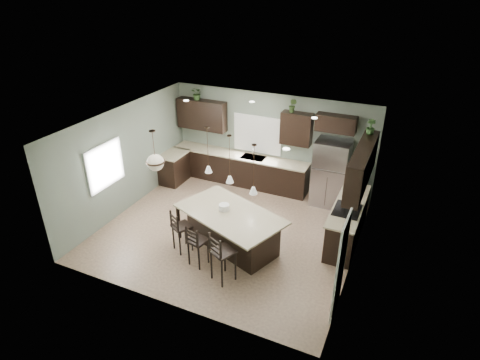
% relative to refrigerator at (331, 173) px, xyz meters
% --- Properties ---
extents(ground, '(6.00, 6.00, 0.00)m').
position_rel_refrigerator_xyz_m(ground, '(-1.90, -2.35, -0.93)').
color(ground, '#9E8466').
rests_on(ground, ground).
extents(pantry_door, '(0.04, 0.82, 2.04)m').
position_rel_refrigerator_xyz_m(pantry_door, '(1.08, -3.90, 0.09)').
color(pantry_door, white).
rests_on(pantry_door, ground).
extents(window_back, '(1.35, 0.02, 1.00)m').
position_rel_refrigerator_xyz_m(window_back, '(-2.30, 0.39, 0.62)').
color(window_back, white).
rests_on(window_back, room_shell).
extents(window_left, '(0.02, 1.10, 1.00)m').
position_rel_refrigerator_xyz_m(window_left, '(-4.88, -3.15, 0.62)').
color(window_left, white).
rests_on(window_left, room_shell).
extents(left_return_cabs, '(0.60, 0.90, 0.90)m').
position_rel_refrigerator_xyz_m(left_return_cabs, '(-4.60, -0.65, -0.48)').
color(left_return_cabs, black).
rests_on(left_return_cabs, ground).
extents(left_return_countertop, '(0.66, 0.96, 0.04)m').
position_rel_refrigerator_xyz_m(left_return_countertop, '(-4.58, -0.65, -0.01)').
color(left_return_countertop, beige).
rests_on(left_return_countertop, left_return_cabs).
extents(back_lower_cabs, '(4.20, 0.60, 0.90)m').
position_rel_refrigerator_xyz_m(back_lower_cabs, '(-2.75, 0.10, -0.48)').
color(back_lower_cabs, black).
rests_on(back_lower_cabs, ground).
extents(back_countertop, '(4.20, 0.66, 0.04)m').
position_rel_refrigerator_xyz_m(back_countertop, '(-2.75, 0.08, -0.01)').
color(back_countertop, beige).
rests_on(back_countertop, back_lower_cabs).
extents(sink_inset, '(0.70, 0.45, 0.01)m').
position_rel_refrigerator_xyz_m(sink_inset, '(-2.30, 0.08, 0.01)').
color(sink_inset, gray).
rests_on(sink_inset, back_countertop).
extents(faucet, '(0.02, 0.02, 0.28)m').
position_rel_refrigerator_xyz_m(faucet, '(-2.30, 0.05, 0.16)').
color(faucet, silver).
rests_on(faucet, back_countertop).
extents(back_upper_left, '(1.55, 0.34, 0.90)m').
position_rel_refrigerator_xyz_m(back_upper_left, '(-4.05, 0.23, 1.02)').
color(back_upper_left, black).
rests_on(back_upper_left, room_shell).
extents(back_upper_right, '(0.85, 0.34, 0.90)m').
position_rel_refrigerator_xyz_m(back_upper_right, '(-1.10, 0.23, 1.02)').
color(back_upper_right, black).
rests_on(back_upper_right, room_shell).
extents(fridge_header, '(1.05, 0.34, 0.45)m').
position_rel_refrigerator_xyz_m(fridge_header, '(-0.05, 0.23, 1.32)').
color(fridge_header, black).
rests_on(fridge_header, room_shell).
extents(right_lower_cabs, '(0.60, 2.35, 0.90)m').
position_rel_refrigerator_xyz_m(right_lower_cabs, '(0.80, -1.47, -0.48)').
color(right_lower_cabs, black).
rests_on(right_lower_cabs, ground).
extents(right_countertop, '(0.66, 2.35, 0.04)m').
position_rel_refrigerator_xyz_m(right_countertop, '(0.78, -1.47, -0.01)').
color(right_countertop, beige).
rests_on(right_countertop, right_lower_cabs).
extents(cooktop, '(0.58, 0.75, 0.02)m').
position_rel_refrigerator_xyz_m(cooktop, '(0.78, -1.75, 0.02)').
color(cooktop, black).
rests_on(cooktop, right_countertop).
extents(wall_oven_front, '(0.01, 0.72, 0.60)m').
position_rel_refrigerator_xyz_m(wall_oven_front, '(0.50, -1.75, -0.48)').
color(wall_oven_front, gray).
rests_on(wall_oven_front, right_lower_cabs).
extents(right_upper_cabs, '(0.34, 2.35, 0.90)m').
position_rel_refrigerator_xyz_m(right_upper_cabs, '(0.93, -1.47, 1.02)').
color(right_upper_cabs, black).
rests_on(right_upper_cabs, room_shell).
extents(microwave, '(0.40, 0.75, 0.40)m').
position_rel_refrigerator_xyz_m(microwave, '(0.88, -1.75, 0.62)').
color(microwave, gray).
rests_on(microwave, right_upper_cabs).
extents(refrigerator, '(0.90, 0.74, 1.85)m').
position_rel_refrigerator_xyz_m(refrigerator, '(0.00, 0.00, 0.00)').
color(refrigerator, '#9D9DA5').
rests_on(refrigerator, ground).
extents(kitchen_island, '(2.76, 2.15, 0.92)m').
position_rel_refrigerator_xyz_m(kitchen_island, '(-1.59, -2.94, -0.46)').
color(kitchen_island, black).
rests_on(kitchen_island, ground).
extents(serving_dish, '(0.24, 0.24, 0.14)m').
position_rel_refrigerator_xyz_m(serving_dish, '(-1.77, -2.87, 0.07)').
color(serving_dish, white).
rests_on(serving_dish, kitchen_island).
extents(bar_stool_left, '(0.53, 0.53, 1.05)m').
position_rel_refrigerator_xyz_m(bar_stool_left, '(-2.54, -3.50, -0.40)').
color(bar_stool_left, black).
rests_on(bar_stool_left, ground).
extents(bar_stool_center, '(0.45, 0.45, 1.02)m').
position_rel_refrigerator_xyz_m(bar_stool_center, '(-1.95, -3.79, -0.41)').
color(bar_stool_center, black).
rests_on(bar_stool_center, ground).
extents(bar_stool_right, '(0.58, 0.58, 1.17)m').
position_rel_refrigerator_xyz_m(bar_stool_right, '(-1.23, -4.01, -0.34)').
color(bar_stool_right, black).
rests_on(bar_stool_right, ground).
extents(pendant_left, '(0.17, 0.17, 1.10)m').
position_rel_refrigerator_xyz_m(pendant_left, '(-2.24, -2.69, 1.32)').
color(pendant_left, white).
rests_on(pendant_left, room_shell).
extents(pendant_center, '(0.17, 0.17, 1.10)m').
position_rel_refrigerator_xyz_m(pendant_center, '(-1.59, -2.94, 1.32)').
color(pendant_center, silver).
rests_on(pendant_center, room_shell).
extents(pendant_right, '(0.17, 0.17, 1.10)m').
position_rel_refrigerator_xyz_m(pendant_right, '(-0.93, -3.19, 1.32)').
color(pendant_right, white).
rests_on(pendant_right, room_shell).
extents(chandelier, '(0.42, 0.42, 0.94)m').
position_rel_refrigerator_xyz_m(chandelier, '(-3.18, -3.37, 1.41)').
color(chandelier, beige).
rests_on(chandelier, room_shell).
extents(plant_back_left, '(0.41, 0.38, 0.38)m').
position_rel_refrigerator_xyz_m(plant_back_left, '(-4.16, 0.20, 1.66)').
color(plant_back_left, '#2F5023').
rests_on(plant_back_left, back_upper_left).
extents(plant_back_right, '(0.24, 0.21, 0.39)m').
position_rel_refrigerator_xyz_m(plant_back_right, '(-1.24, 0.20, 1.67)').
color(plant_back_right, '#334E22').
rests_on(plant_back_right, back_upper_right).
extents(plant_right_wall, '(0.22, 0.22, 0.35)m').
position_rel_refrigerator_xyz_m(plant_right_wall, '(0.90, -0.61, 1.65)').
color(plant_right_wall, '#315826').
rests_on(plant_right_wall, right_upper_cabs).
extents(room_shell, '(6.00, 6.00, 6.00)m').
position_rel_refrigerator_xyz_m(room_shell, '(-1.90, -2.35, 0.77)').
color(room_shell, slate).
rests_on(room_shell, ground).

